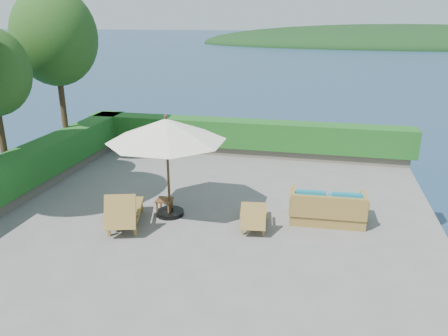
% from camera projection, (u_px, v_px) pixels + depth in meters
% --- Properties ---
extents(ground, '(12.00, 12.00, 0.00)m').
position_uv_depth(ground, '(207.00, 215.00, 11.70)').
color(ground, slate).
rests_on(ground, ground).
extents(foundation, '(12.00, 12.00, 3.00)m').
position_uv_depth(foundation, '(207.00, 266.00, 12.21)').
color(foundation, '#595247').
rests_on(foundation, ocean).
extents(ocean, '(600.00, 600.00, 0.00)m').
position_uv_depth(ocean, '(208.00, 309.00, 12.68)').
color(ocean, '#163145').
rests_on(ocean, ground).
extents(offshore_island, '(126.00, 57.60, 12.60)m').
position_uv_depth(offshore_island, '(398.00, 45.00, 136.66)').
color(offshore_island, black).
rests_on(offshore_island, ocean).
extents(planter_wall_far, '(12.00, 0.60, 0.36)m').
position_uv_depth(planter_wall_far, '(244.00, 150.00, 16.81)').
color(planter_wall_far, '#676153').
rests_on(planter_wall_far, ground).
extents(planter_wall_left, '(0.60, 12.00, 0.36)m').
position_uv_depth(planter_wall_left, '(22.00, 192.00, 12.80)').
color(planter_wall_left, '#676153').
rests_on(planter_wall_left, ground).
extents(hedge_far, '(12.40, 0.90, 1.00)m').
position_uv_depth(hedge_far, '(244.00, 134.00, 16.59)').
color(hedge_far, '#154112').
rests_on(hedge_far, planter_wall_far).
extents(hedge_left, '(0.90, 12.40, 1.00)m').
position_uv_depth(hedge_left, '(19.00, 170.00, 12.58)').
color(hedge_left, '#154112').
rests_on(hedge_left, planter_wall_left).
extents(tree_far, '(2.80, 2.80, 6.03)m').
position_uv_depth(tree_far, '(55.00, 37.00, 14.46)').
color(tree_far, '#422C19').
rests_on(tree_far, ground).
extents(patio_umbrella, '(4.02, 4.02, 2.75)m').
position_uv_depth(patio_umbrella, '(166.00, 131.00, 10.98)').
color(patio_umbrella, black).
rests_on(patio_umbrella, ground).
extents(lounge_left, '(1.23, 1.96, 1.05)m').
position_uv_depth(lounge_left, '(124.00, 210.00, 10.95)').
color(lounge_left, olive).
rests_on(lounge_left, ground).
extents(lounge_right, '(0.78, 1.52, 0.84)m').
position_uv_depth(lounge_right, '(254.00, 215.00, 10.91)').
color(lounge_right, olive).
rests_on(lounge_right, ground).
extents(side_table, '(0.42, 0.42, 0.44)m').
position_uv_depth(side_table, '(164.00, 202.00, 11.67)').
color(side_table, brown).
rests_on(side_table, ground).
extents(wicker_loveseat, '(1.97, 1.07, 0.94)m').
position_uv_depth(wicker_loveseat, '(327.00, 209.00, 11.21)').
color(wicker_loveseat, olive).
rests_on(wicker_loveseat, ground).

